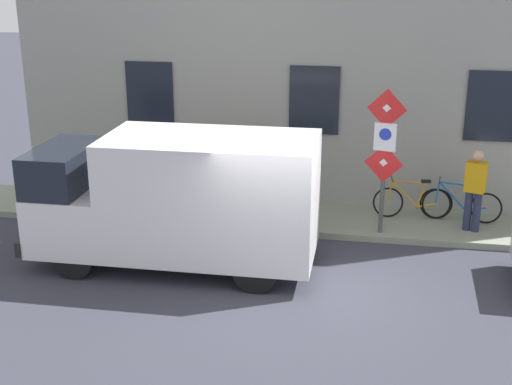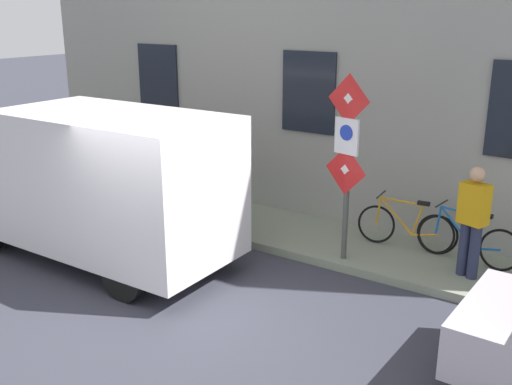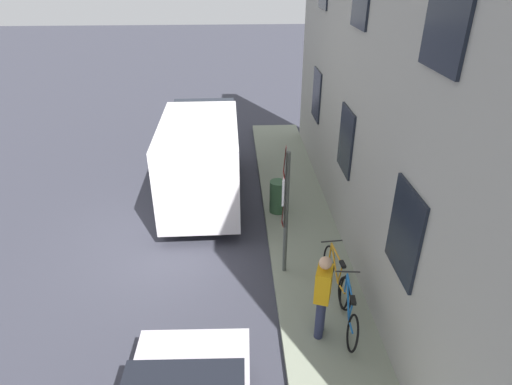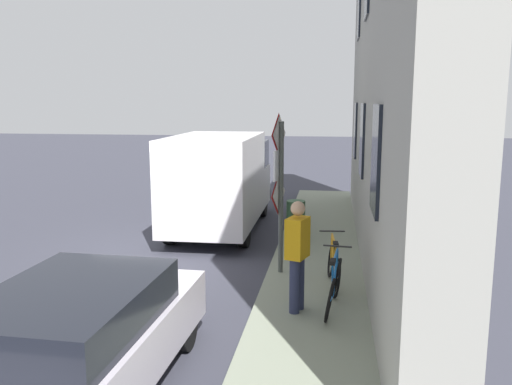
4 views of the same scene
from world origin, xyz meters
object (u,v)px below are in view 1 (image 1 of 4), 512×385
at_px(pedestrian, 475,188).
at_px(litter_bin, 260,203).
at_px(bicycle_blue, 460,204).
at_px(bicycle_orange, 412,201).
at_px(delivery_van, 179,198).
at_px(sign_post_stacked, 385,147).

xyz_separation_m(pedestrian, litter_bin, (-0.34, 4.38, -0.48)).
bearing_deg(bicycle_blue, bicycle_orange, 5.85).
distance_m(delivery_van, bicycle_orange, 5.31).
height_order(bicycle_blue, pedestrian, pedestrian).
xyz_separation_m(bicycle_orange, pedestrian, (-0.56, -1.19, 0.56)).
bearing_deg(litter_bin, pedestrian, -85.60).
bearing_deg(bicycle_blue, sign_post_stacked, 37.66).
relative_size(delivery_van, bicycle_orange, 3.12).
distance_m(sign_post_stacked, bicycle_blue, 2.45).
xyz_separation_m(sign_post_stacked, delivery_van, (-1.90, 3.67, -0.63)).
height_order(bicycle_orange, pedestrian, pedestrian).
distance_m(pedestrian, litter_bin, 4.42).
bearing_deg(delivery_van, sign_post_stacked, -153.04).
bearing_deg(sign_post_stacked, delivery_van, 117.41).
xyz_separation_m(delivery_van, bicycle_orange, (2.95, -4.34, -0.82)).
xyz_separation_m(sign_post_stacked, litter_bin, (0.15, 2.53, -1.37)).
relative_size(delivery_van, litter_bin, 5.94).
xyz_separation_m(sign_post_stacked, pedestrian, (0.48, -1.86, -0.89)).
height_order(delivery_van, pedestrian, delivery_van).
bearing_deg(delivery_van, litter_bin, -119.60).
height_order(bicycle_blue, bicycle_orange, same).
xyz_separation_m(delivery_van, litter_bin, (2.05, -1.14, -0.74)).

